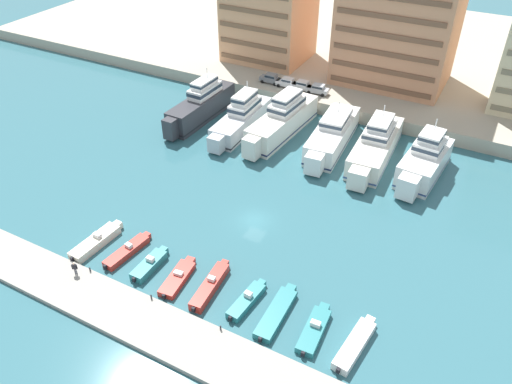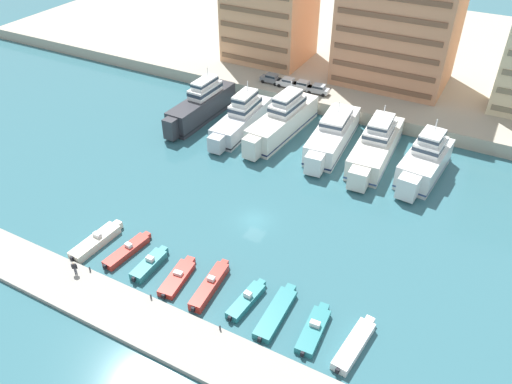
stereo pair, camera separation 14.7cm
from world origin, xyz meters
TOP-DOWN VIEW (x-y plane):
  - ground_plane at (0.00, 0.00)m, footprint 400.00×400.00m
  - quay_promenade at (0.00, 67.19)m, footprint 180.00×70.00m
  - pier_dock at (0.00, -20.54)m, footprint 120.00×6.04m
  - yacht_charcoal_far_left at (-21.89, 20.87)m, footprint 4.35×18.93m
  - yacht_silver_left at (-13.70, 20.84)m, footprint 4.56×18.32m
  - yacht_ivory_mid_left at (-6.90, 22.72)m, footprint 5.71×20.52m
  - yacht_white_center_left at (2.00, 22.90)m, footprint 5.93×19.70m
  - yacht_ivory_center at (9.27, 22.70)m, footprint 5.79×20.20m
  - yacht_white_center_right at (17.10, 21.28)m, footprint 6.02×15.70m
  - motorboat_cream_far_left at (-15.24, -13.51)m, footprint 2.35×8.22m
  - motorboat_red_left at (-10.80, -12.93)m, footprint 2.24×7.44m
  - motorboat_teal_mid_left at (-6.83, -13.60)m, footprint 1.69×6.15m
  - motorboat_red_center_left at (-2.72, -13.70)m, footprint 2.54×6.81m
  - motorboat_red_center at (1.33, -13.09)m, footprint 2.09×8.11m
  - motorboat_teal_center_right at (5.98, -12.93)m, footprint 2.05×6.67m
  - motorboat_teal_mid_right at (9.61, -12.93)m, footprint 2.13×8.44m
  - motorboat_teal_right at (14.05, -13.08)m, footprint 2.25×7.18m
  - motorboat_white_far_right at (18.40, -12.97)m, footprint 2.49×7.84m
  - car_grey_far_left at (-15.60, 35.64)m, footprint 4.13×1.97m
  - car_white_left at (-12.00, 35.45)m, footprint 4.10×1.92m
  - car_white_mid_left at (-8.98, 35.63)m, footprint 4.11×1.94m
  - car_silver_center_left at (-5.79, 35.48)m, footprint 4.16×2.05m
  - apartment_block_far_left at (-22.00, 47.39)m, footprint 16.46×14.34m
  - apartment_block_left at (4.27, 47.87)m, footprint 20.77×15.45m
  - pedestrian_near_edge at (-13.38, -18.86)m, footprint 0.61×0.43m
  - bollard_west at (-12.26, -17.77)m, footprint 0.20×0.20m
  - bollard_west_mid at (-3.35, -17.77)m, footprint 0.20×0.20m
  - bollard_east_mid at (5.55, -17.77)m, footprint 0.20×0.20m

SIDE VIEW (x-z plane):
  - ground_plane at x=0.00m, z-range 0.00..0.00m
  - pier_dock at x=0.00m, z-range 0.00..0.56m
  - motorboat_teal_mid_right at x=9.61m, z-range -0.03..0.81m
  - motorboat_red_center_left at x=-2.72m, z-range -0.17..0.96m
  - motorboat_teal_right at x=14.05m, z-range -0.24..1.08m
  - motorboat_red_left at x=-10.80m, z-range -0.21..1.10m
  - motorboat_teal_center_right at x=5.98m, z-range -0.25..1.15m
  - motorboat_white_far_right at x=18.40m, z-range 0.00..1.03m
  - motorboat_teal_mid_left at x=-6.83m, z-range -0.23..1.28m
  - motorboat_cream_far_left at x=-15.24m, z-range -0.25..1.36m
  - motorboat_red_center at x=1.33m, z-range -0.21..1.33m
  - bollard_west at x=-12.26m, z-range 0.58..1.19m
  - bollard_west_mid at x=-3.35m, z-range 0.58..1.19m
  - bollard_east_mid at x=5.55m, z-range 0.58..1.19m
  - quay_promenade at x=0.00m, z-range 0.00..2.35m
  - pedestrian_near_edge at x=-13.38m, z-range 0.72..2.47m
  - yacht_white_center_left at x=2.00m, z-range -1.33..5.51m
  - yacht_silver_left at x=-13.70m, z-range -1.79..6.25m
  - yacht_ivory_center at x=9.27m, z-range -1.71..6.28m
  - yacht_white_center_right at x=17.10m, z-range -1.78..6.82m
  - yacht_ivory_mid_left at x=-6.90m, z-range -1.75..6.90m
  - yacht_charcoal_far_left at x=-21.89m, z-range -1.75..7.06m
  - car_grey_far_left at x=-15.60m, z-range 2.43..4.23m
  - car_white_left at x=-12.00m, z-range 2.43..4.23m
  - car_white_mid_left at x=-8.98m, z-range 2.43..4.23m
  - car_silver_center_left at x=-5.79m, z-range 2.43..4.23m
  - apartment_block_far_left at x=-22.00m, z-range 1.42..23.40m
  - apartment_block_left at x=4.27m, z-range 1.40..25.80m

